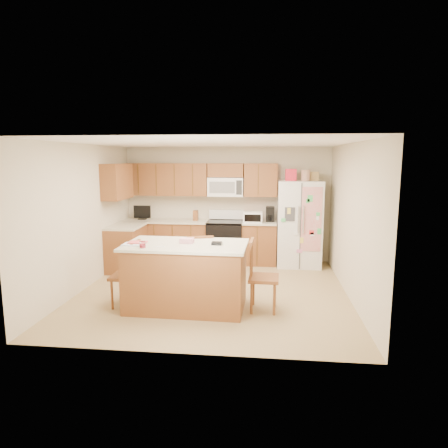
# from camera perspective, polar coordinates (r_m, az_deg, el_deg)

# --- Properties ---
(ground) EXTENTS (4.50, 4.50, 0.00)m
(ground) POSITION_cam_1_polar(r_m,az_deg,el_deg) (6.95, -1.54, -9.56)
(ground) COLOR #9E7C4C
(ground) RESTS_ON ground
(room_shell) EXTENTS (4.60, 4.60, 2.52)m
(room_shell) POSITION_cam_1_polar(r_m,az_deg,el_deg) (6.63, -1.60, 2.31)
(room_shell) COLOR beige
(room_shell) RESTS_ON ground
(cabinetry) EXTENTS (3.36, 1.56, 2.15)m
(cabinetry) POSITION_cam_1_polar(r_m,az_deg,el_deg) (8.62, -6.43, 0.35)
(cabinetry) COLOR brown
(cabinetry) RESTS_ON ground
(stove) EXTENTS (0.76, 0.65, 1.13)m
(stove) POSITION_cam_1_polar(r_m,az_deg,el_deg) (8.69, 0.17, -2.48)
(stove) COLOR black
(stove) RESTS_ON ground
(refrigerator) EXTENTS (0.90, 0.79, 2.04)m
(refrigerator) POSITION_cam_1_polar(r_m,az_deg,el_deg) (8.52, 10.69, 0.18)
(refrigerator) COLOR white
(refrigerator) RESTS_ON ground
(island) EXTENTS (1.84, 1.10, 1.09)m
(island) POSITION_cam_1_polar(r_m,az_deg,el_deg) (6.11, -5.41, -7.35)
(island) COLOR brown
(island) RESTS_ON ground
(windsor_chair_left) EXTENTS (0.42, 0.44, 1.01)m
(windsor_chair_left) POSITION_cam_1_polar(r_m,az_deg,el_deg) (6.34, -13.68, -7.17)
(windsor_chair_left) COLOR brown
(windsor_chair_left) RESTS_ON ground
(windsor_chair_back) EXTENTS (0.55, 0.53, 1.03)m
(windsor_chair_back) POSITION_cam_1_polar(r_m,az_deg,el_deg) (6.63, -3.53, -6.11)
(windsor_chair_back) COLOR brown
(windsor_chair_back) RESTS_ON ground
(windsor_chair_right) EXTENTS (0.46, 0.48, 1.07)m
(windsor_chair_right) POSITION_cam_1_polar(r_m,az_deg,el_deg) (6.01, 5.43, -7.59)
(windsor_chair_right) COLOR brown
(windsor_chair_right) RESTS_ON ground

